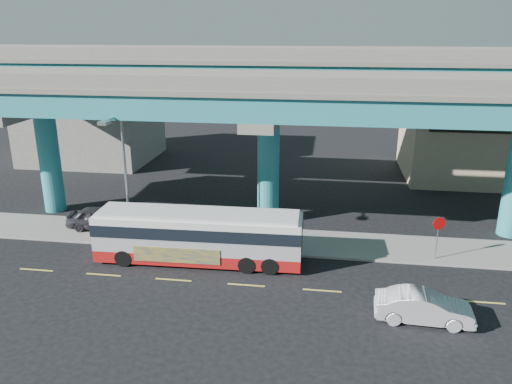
# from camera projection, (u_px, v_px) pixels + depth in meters

# --- Properties ---
(ground) EXTENTS (120.00, 120.00, 0.00)m
(ground) POSITION_uv_depth(u_px,v_px,m) (247.00, 282.00, 26.70)
(ground) COLOR black
(ground) RESTS_ON ground
(sidewalk) EXTENTS (70.00, 4.00, 0.15)m
(sidewalk) POSITION_uv_depth(u_px,v_px,m) (261.00, 240.00, 31.84)
(sidewalk) COLOR gray
(sidewalk) RESTS_ON ground
(lane_markings) EXTENTS (58.00, 0.12, 0.01)m
(lane_markings) POSITION_uv_depth(u_px,v_px,m) (246.00, 285.00, 26.42)
(lane_markings) COLOR #D8C64C
(lane_markings) RESTS_ON ground
(viaduct) EXTENTS (52.00, 12.40, 11.70)m
(viaduct) POSITION_uv_depth(u_px,v_px,m) (269.00, 90.00, 32.40)
(viaduct) COLOR teal
(viaduct) RESTS_ON ground
(building_beige) EXTENTS (14.00, 10.23, 7.00)m
(building_beige) POSITION_uv_depth(u_px,v_px,m) (486.00, 139.00, 44.70)
(building_beige) COLOR tan
(building_beige) RESTS_ON ground
(building_concrete) EXTENTS (12.00, 10.00, 9.00)m
(building_concrete) POSITION_uv_depth(u_px,v_px,m) (91.00, 116.00, 50.62)
(building_concrete) COLOR gray
(building_concrete) RESTS_ON ground
(transit_bus) EXTENTS (11.99, 2.87, 3.06)m
(transit_bus) POSITION_uv_depth(u_px,v_px,m) (199.00, 235.00, 28.63)
(transit_bus) COLOR #A41313
(transit_bus) RESTS_ON ground
(sedan) EXTENTS (2.02, 4.60, 1.46)m
(sedan) POSITION_uv_depth(u_px,v_px,m) (424.00, 307.00, 22.98)
(sedan) COLOR silver
(sedan) RESTS_ON ground
(parked_car) EXTENTS (2.53, 4.62, 1.46)m
(parked_car) POSITION_uv_depth(u_px,v_px,m) (100.00, 218.00, 33.34)
(parked_car) COLOR #323238
(parked_car) RESTS_ON sidewalk
(street_lamp) EXTENTS (0.50, 2.65, 8.21)m
(street_lamp) POSITION_uv_depth(u_px,v_px,m) (121.00, 162.00, 29.34)
(street_lamp) COLOR gray
(street_lamp) RESTS_ON sidewalk
(stop_sign) EXTENTS (0.76, 0.23, 2.59)m
(stop_sign) POSITION_uv_depth(u_px,v_px,m) (438.00, 229.00, 28.55)
(stop_sign) COLOR gray
(stop_sign) RESTS_ON sidewalk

